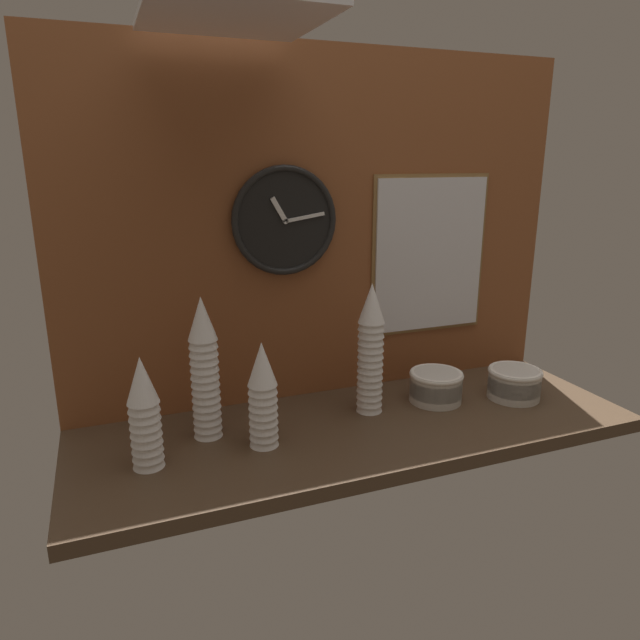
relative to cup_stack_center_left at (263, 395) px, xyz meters
The scene contains 11 objects.
ground_plane 0.33m from the cup_stack_center_left, ahead, with size 1.60×0.56×0.04m, color #4C3826.
wall_tiled_back 0.56m from the cup_stack_center_left, 45.82° to the left, with size 1.60×0.03×1.05m.
cup_stack_center_left is the anchor object (origin of this frame).
cup_stack_center_right 0.37m from the cup_stack_center_left, 14.78° to the left, with size 0.08×0.08×0.39m.
cup_stack_far_left 0.30m from the cup_stack_center_left, behind, with size 0.08×0.08×0.29m.
cup_stack_left 0.18m from the cup_stack_center_left, 140.82° to the left, with size 0.08×0.08×0.39m.
bowl_stack_right 0.59m from the cup_stack_center_left, ahead, with size 0.17×0.17×0.10m.
bowl_stack_far_right 0.83m from the cup_stack_center_left, ahead, with size 0.17×0.17×0.10m.
wall_clock 0.52m from the cup_stack_center_left, 60.39° to the left, with size 0.32×0.03×0.32m.
menu_board 0.76m from the cup_stack_center_left, 22.92° to the left, with size 0.42×0.01×0.52m.
ceiling_light_panel 0.89m from the cup_stack_center_left, 135.49° to the left, with size 0.40×0.40×0.02m.
Camera 1 is at (-0.64, -1.36, 0.74)m, focal length 32.00 mm.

